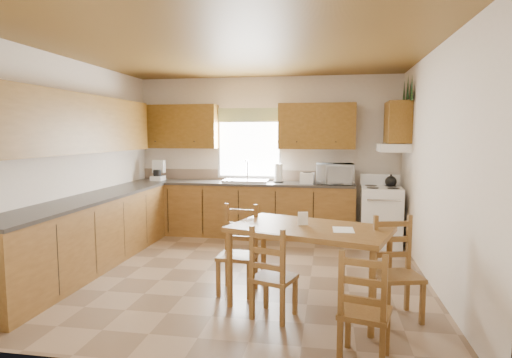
% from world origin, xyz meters
% --- Properties ---
extents(floor, '(4.50, 4.50, 0.00)m').
position_xyz_m(floor, '(0.00, 0.00, 0.00)').
color(floor, '#886D52').
rests_on(floor, ground).
extents(ceiling, '(4.50, 4.50, 0.00)m').
position_xyz_m(ceiling, '(0.00, 0.00, 2.70)').
color(ceiling, brown).
rests_on(ceiling, floor).
extents(wall_left, '(4.50, 4.50, 0.00)m').
position_xyz_m(wall_left, '(-2.25, 0.00, 1.35)').
color(wall_left, silver).
rests_on(wall_left, floor).
extents(wall_right, '(4.50, 4.50, 0.00)m').
position_xyz_m(wall_right, '(2.25, 0.00, 1.35)').
color(wall_right, silver).
rests_on(wall_right, floor).
extents(wall_back, '(4.50, 4.50, 0.00)m').
position_xyz_m(wall_back, '(0.00, 2.25, 1.35)').
color(wall_back, silver).
rests_on(wall_back, floor).
extents(wall_front, '(4.50, 4.50, 0.00)m').
position_xyz_m(wall_front, '(0.00, -2.25, 1.35)').
color(wall_front, silver).
rests_on(wall_front, floor).
extents(lower_cab_back, '(3.75, 0.60, 0.88)m').
position_xyz_m(lower_cab_back, '(-0.38, 1.95, 0.44)').
color(lower_cab_back, brown).
rests_on(lower_cab_back, floor).
extents(lower_cab_left, '(0.60, 3.60, 0.88)m').
position_xyz_m(lower_cab_left, '(-1.95, -0.15, 0.44)').
color(lower_cab_left, brown).
rests_on(lower_cab_left, floor).
extents(counter_back, '(3.75, 0.63, 0.04)m').
position_xyz_m(counter_back, '(-0.38, 1.95, 0.90)').
color(counter_back, '#3A3532').
rests_on(counter_back, lower_cab_back).
extents(counter_left, '(0.63, 3.60, 0.04)m').
position_xyz_m(counter_left, '(-1.95, -0.15, 0.90)').
color(counter_left, '#3A3532').
rests_on(counter_left, lower_cab_left).
extents(backsplash, '(3.75, 0.01, 0.18)m').
position_xyz_m(backsplash, '(-0.38, 2.24, 1.01)').
color(backsplash, gray).
rests_on(backsplash, counter_back).
extents(upper_cab_back_left, '(1.41, 0.33, 0.75)m').
position_xyz_m(upper_cab_back_left, '(-1.55, 2.08, 1.85)').
color(upper_cab_back_left, brown).
rests_on(upper_cab_back_left, wall_back).
extents(upper_cab_back_right, '(1.25, 0.33, 0.75)m').
position_xyz_m(upper_cab_back_right, '(0.86, 2.08, 1.85)').
color(upper_cab_back_right, brown).
rests_on(upper_cab_back_right, wall_back).
extents(upper_cab_left, '(0.33, 3.60, 0.75)m').
position_xyz_m(upper_cab_left, '(-2.08, -0.15, 1.85)').
color(upper_cab_left, brown).
rests_on(upper_cab_left, wall_left).
extents(upper_cab_stove, '(0.33, 0.62, 0.62)m').
position_xyz_m(upper_cab_stove, '(2.08, 1.65, 1.90)').
color(upper_cab_stove, brown).
rests_on(upper_cab_stove, wall_right).
extents(range_hood, '(0.44, 0.62, 0.12)m').
position_xyz_m(range_hood, '(2.03, 1.65, 1.52)').
color(range_hood, white).
rests_on(range_hood, wall_right).
extents(window_frame, '(1.13, 0.02, 1.18)m').
position_xyz_m(window_frame, '(-0.30, 2.22, 1.55)').
color(window_frame, white).
rests_on(window_frame, wall_back).
extents(window_pane, '(1.05, 0.01, 1.10)m').
position_xyz_m(window_pane, '(-0.30, 2.21, 1.55)').
color(window_pane, white).
rests_on(window_pane, wall_back).
extents(window_valance, '(1.19, 0.01, 0.24)m').
position_xyz_m(window_valance, '(-0.30, 2.19, 2.05)').
color(window_valance, '#537939').
rests_on(window_valance, wall_back).
extents(sink_basin, '(0.75, 0.45, 0.04)m').
position_xyz_m(sink_basin, '(-0.30, 1.95, 0.94)').
color(sink_basin, silver).
rests_on(sink_basin, counter_back).
extents(pine_decal_a, '(0.22, 0.22, 0.36)m').
position_xyz_m(pine_decal_a, '(2.21, 1.33, 2.38)').
color(pine_decal_a, black).
rests_on(pine_decal_a, wall_right).
extents(pine_decal_b, '(0.22, 0.22, 0.36)m').
position_xyz_m(pine_decal_b, '(2.21, 1.65, 2.42)').
color(pine_decal_b, black).
rests_on(pine_decal_b, wall_right).
extents(pine_decal_c, '(0.22, 0.22, 0.36)m').
position_xyz_m(pine_decal_c, '(2.21, 1.97, 2.38)').
color(pine_decal_c, black).
rests_on(pine_decal_c, wall_right).
extents(stove, '(0.63, 0.65, 0.90)m').
position_xyz_m(stove, '(1.88, 1.64, 0.45)').
color(stove, white).
rests_on(stove, floor).
extents(coffeemaker, '(0.26, 0.28, 0.32)m').
position_xyz_m(coffeemaker, '(-1.87, 1.93, 1.08)').
color(coffeemaker, white).
rests_on(coffeemaker, counter_back).
extents(paper_towel, '(0.15, 0.15, 0.31)m').
position_xyz_m(paper_towel, '(0.24, 1.99, 1.08)').
color(paper_towel, white).
rests_on(paper_towel, counter_back).
extents(toaster, '(0.23, 0.16, 0.18)m').
position_xyz_m(toaster, '(0.73, 1.85, 1.01)').
color(toaster, white).
rests_on(toaster, counter_back).
extents(microwave, '(0.57, 0.42, 0.33)m').
position_xyz_m(microwave, '(1.17, 1.92, 1.09)').
color(microwave, white).
rests_on(microwave, counter_back).
extents(dining_table, '(1.72, 1.30, 0.82)m').
position_xyz_m(dining_table, '(0.90, -0.91, 0.41)').
color(dining_table, brown).
rests_on(dining_table, floor).
extents(chair_near_left, '(0.46, 0.45, 0.88)m').
position_xyz_m(chair_near_left, '(0.58, -1.22, 0.44)').
color(chair_near_left, brown).
rests_on(chair_near_left, floor).
extents(chair_near_right, '(0.44, 0.43, 0.87)m').
position_xyz_m(chair_near_right, '(1.36, -1.88, 0.44)').
color(chair_near_right, brown).
rests_on(chair_near_right, floor).
extents(chair_far_left, '(0.42, 0.40, 0.94)m').
position_xyz_m(chair_far_left, '(0.11, -0.66, 0.47)').
color(chair_far_left, brown).
rests_on(chair_far_left, floor).
extents(chair_far_right, '(0.48, 0.47, 0.94)m').
position_xyz_m(chair_far_right, '(1.73, -1.05, 0.47)').
color(chair_far_right, brown).
rests_on(chair_far_right, floor).
extents(table_paper, '(0.20, 0.27, 0.00)m').
position_xyz_m(table_paper, '(1.22, -1.01, 0.82)').
color(table_paper, white).
rests_on(table_paper, dining_table).
extents(table_card, '(0.10, 0.05, 0.13)m').
position_xyz_m(table_card, '(0.83, -0.85, 0.88)').
color(table_card, white).
rests_on(table_card, dining_table).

